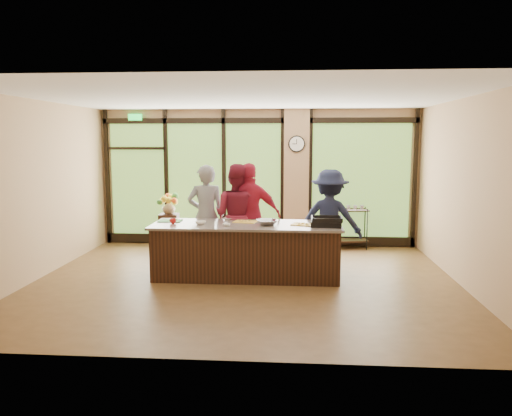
% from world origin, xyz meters
% --- Properties ---
extents(floor, '(7.00, 7.00, 0.00)m').
position_xyz_m(floor, '(0.00, 0.00, 0.00)').
color(floor, '#51381C').
rests_on(floor, ground).
extents(ceiling, '(7.00, 7.00, 0.00)m').
position_xyz_m(ceiling, '(0.00, 0.00, 3.00)').
color(ceiling, silver).
rests_on(ceiling, back_wall).
extents(back_wall, '(7.00, 0.00, 7.00)m').
position_xyz_m(back_wall, '(0.00, 3.00, 1.50)').
color(back_wall, tan).
rests_on(back_wall, floor).
extents(left_wall, '(0.00, 6.00, 6.00)m').
position_xyz_m(left_wall, '(-3.50, 0.00, 1.50)').
color(left_wall, tan).
rests_on(left_wall, floor).
extents(right_wall, '(0.00, 6.00, 6.00)m').
position_xyz_m(right_wall, '(3.50, 0.00, 1.50)').
color(right_wall, tan).
rests_on(right_wall, floor).
extents(window_wall, '(6.90, 0.12, 3.00)m').
position_xyz_m(window_wall, '(0.16, 2.95, 1.39)').
color(window_wall, tan).
rests_on(window_wall, floor).
extents(island_base, '(3.10, 1.00, 0.88)m').
position_xyz_m(island_base, '(0.00, 0.30, 0.44)').
color(island_base, black).
rests_on(island_base, floor).
extents(countertop, '(3.20, 1.10, 0.04)m').
position_xyz_m(countertop, '(0.00, 0.30, 0.90)').
color(countertop, gray).
rests_on(countertop, island_base).
extents(wall_clock, '(0.36, 0.04, 0.36)m').
position_xyz_m(wall_clock, '(0.85, 2.87, 2.25)').
color(wall_clock, black).
rests_on(wall_clock, window_wall).
extents(cook_left, '(0.76, 0.57, 1.89)m').
position_xyz_m(cook_left, '(-0.82, 1.02, 0.94)').
color(cook_left, slate).
rests_on(cook_left, floor).
extents(cook_midleft, '(1.12, 1.01, 1.90)m').
position_xyz_m(cook_midleft, '(-0.24, 1.02, 0.95)').
color(cook_midleft, maroon).
rests_on(cook_midleft, floor).
extents(cook_midright, '(1.14, 0.52, 1.92)m').
position_xyz_m(cook_midright, '(-0.00, 1.01, 0.96)').
color(cook_midright, maroon).
rests_on(cook_midright, floor).
extents(cook_right, '(1.28, 0.90, 1.81)m').
position_xyz_m(cook_right, '(1.45, 1.00, 0.90)').
color(cook_right, '#171B32').
rests_on(cook_right, floor).
extents(roasting_pan, '(0.53, 0.43, 0.09)m').
position_xyz_m(roasting_pan, '(1.34, 0.18, 0.96)').
color(roasting_pan, black).
rests_on(roasting_pan, countertop).
extents(mixing_bowl, '(0.45, 0.45, 0.09)m').
position_xyz_m(mixing_bowl, '(0.35, 0.23, 0.96)').
color(mixing_bowl, silver).
rests_on(mixing_bowl, countertop).
extents(cutting_board_left, '(0.41, 0.31, 0.01)m').
position_xyz_m(cutting_board_left, '(-1.37, 0.50, 0.93)').
color(cutting_board_left, '#338B32').
rests_on(cutting_board_left, countertop).
extents(cutting_board_center, '(0.44, 0.37, 0.01)m').
position_xyz_m(cutting_board_center, '(-0.04, 0.51, 0.93)').
color(cutting_board_center, gold).
rests_on(cutting_board_center, countertop).
extents(cutting_board_right, '(0.45, 0.39, 0.01)m').
position_xyz_m(cutting_board_right, '(0.97, 0.29, 0.93)').
color(cutting_board_right, gold).
rests_on(cutting_board_right, countertop).
extents(prep_bowl_near, '(0.18, 0.18, 0.05)m').
position_xyz_m(prep_bowl_near, '(-0.77, 0.19, 0.95)').
color(prep_bowl_near, white).
rests_on(prep_bowl_near, countertop).
extents(prep_bowl_mid, '(0.15, 0.15, 0.04)m').
position_xyz_m(prep_bowl_mid, '(-0.31, 0.07, 0.94)').
color(prep_bowl_mid, white).
rests_on(prep_bowl_mid, countertop).
extents(prep_bowl_far, '(0.18, 0.18, 0.03)m').
position_xyz_m(prep_bowl_far, '(-0.38, 0.70, 0.94)').
color(prep_bowl_far, white).
rests_on(prep_bowl_far, countertop).
extents(red_ramekin, '(0.12, 0.12, 0.09)m').
position_xyz_m(red_ramekin, '(-1.25, 0.25, 0.96)').
color(red_ramekin, '#B61412').
rests_on(red_ramekin, countertop).
extents(flower_stand, '(0.42, 0.42, 0.79)m').
position_xyz_m(flower_stand, '(-1.83, 2.24, 0.39)').
color(flower_stand, black).
rests_on(flower_stand, floor).
extents(flower_vase, '(0.32, 0.32, 0.29)m').
position_xyz_m(flower_vase, '(-1.83, 2.24, 0.93)').
color(flower_vase, olive).
rests_on(flower_vase, flower_stand).
extents(bar_cart, '(0.74, 0.50, 0.95)m').
position_xyz_m(bar_cart, '(2.04, 2.75, 0.57)').
color(bar_cart, black).
rests_on(bar_cart, floor).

